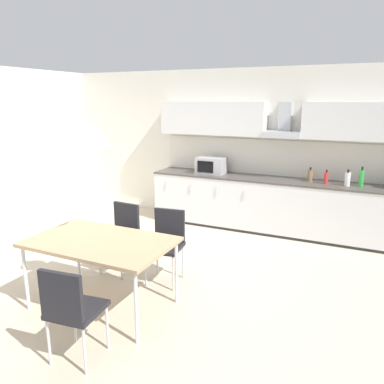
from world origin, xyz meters
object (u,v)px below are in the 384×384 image
Objects in this scene: bottle_white at (347,179)px; chair_near_right at (70,306)px; microwave at (211,165)px; bottle_red at (326,178)px; dining_table at (101,244)px; bottle_green at (361,178)px; chair_far_left at (122,231)px; bottle_brown at (310,175)px; pendant_lamp at (94,134)px; chair_far_right at (167,238)px.

chair_near_right is at bearing -115.48° from bottle_white.
microwave is 1.91m from bottle_red.
bottle_red is 0.15× the size of dining_table.
bottle_green is 0.34× the size of chair_far_left.
bottle_brown is 1.04× the size of bottle_red.
dining_table is (-1.63, -3.14, -0.29)m from bottle_brown.
chair_far_left is 1.57m from pendant_lamp.
bottle_white is (0.55, -0.10, 0.01)m from bottle_brown.
microwave is at bearing 179.87° from bottle_green.
chair_far_right is (-2.05, -2.26, -0.49)m from bottle_green.
bottle_brown is 0.76× the size of bottle_green.
bottle_white reaches higher than bottle_red.
chair_near_right is 1.00× the size of chair_far_right.
chair_near_right is 1.58m from pendant_lamp.
chair_near_right is at bearing -108.08° from bottle_brown.
bottle_green is at bearing 15.84° from bottle_white.
bottle_brown reaches higher than dining_table.
bottle_white is (2.21, -0.06, -0.03)m from microwave.
chair_near_right is at bearing -84.68° from microwave.
pendant_lamp reaches higher than chair_far_left.
chair_far_left is at bearing -134.59° from bottle_red.
bottle_red reaches higher than chair_near_right.
bottle_green is (0.74, -0.04, 0.03)m from bottle_brown.
bottle_brown is 0.15× the size of dining_table.
chair_near_right and chair_far_right have the same top height.
pendant_lamp is at bearing -68.64° from chair_far_left.
microwave is at bearing 82.50° from chair_far_left.
bottle_white is at bearing -10.07° from bottle_brown.
bottle_white is at bearing -1.51° from microwave.
pendant_lamp is at bearing -117.52° from bottle_brown.
bottle_white is at bearing 49.86° from chair_far_right.
microwave is 3.12m from dining_table.
bottle_red is 0.68× the size of pendant_lamp.
bottle_brown is 0.25m from bottle_red.
chair_near_right is 1.79m from chair_far_left.
bottle_brown is 0.26× the size of chair_far_right.
bottle_red is at bearing 174.78° from bottle_white.
pendant_lamp is at bearing -127.47° from bottle_green.
bottle_green is 3.09m from chair_far_right.
dining_table is 1.69× the size of chair_near_right.
chair_far_left is (-0.30, -2.27, -0.50)m from microwave.
dining_table is at bearing -111.13° from chair_far_right.
dining_table is at bearing -117.52° from bottle_brown.
chair_far_right is (-0.02, 1.66, 0.00)m from chair_near_right.
bottle_green is at bearing -0.13° from microwave.
bottle_brown is 0.26× the size of chair_far_left.
pendant_lamp reaches higher than chair_far_right.
chair_far_left is at bearing -140.00° from bottle_green.
pendant_lamp reaches higher than microwave.
bottle_brown is at bearing 60.33° from chair_far_right.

